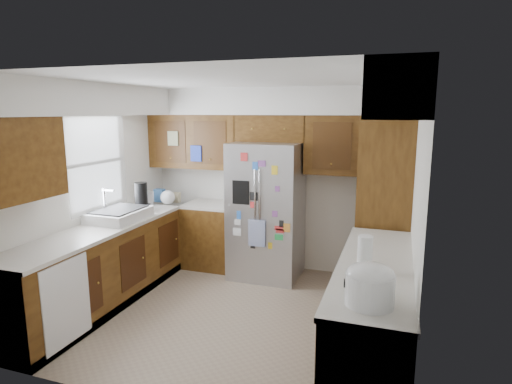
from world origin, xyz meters
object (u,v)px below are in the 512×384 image
Objects in this scene: fridge at (266,211)px; rice_cooker at (370,283)px; paper_towel at (365,252)px; pantry at (385,207)px.

fridge is 2.92m from rice_cooker.
fridge is at bearing 127.93° from paper_towel.
rice_cooker is at bearing -90.01° from pantry.
rice_cooker is (-0.00, -2.45, -0.00)m from pantry.
pantry reaches higher than paper_towel.
fridge reaches higher than rice_cooker.
pantry is 1.51m from fridge.
fridge is at bearing 120.96° from rice_cooker.
pantry is at bearing 87.15° from paper_towel.
fridge is (-1.50, 0.05, -0.17)m from pantry.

